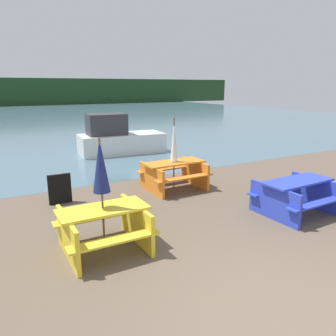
{
  "coord_description": "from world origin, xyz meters",
  "views": [
    {
      "loc": [
        -2.99,
        -2.33,
        2.85
      ],
      "look_at": [
        0.9,
        4.6,
        0.85
      ],
      "focal_mm": 35.0,
      "sensor_mm": 36.0,
      "label": 1
    }
  ],
  "objects": [
    {
      "name": "ground_plane",
      "position": [
        0.0,
        0.0,
        0.0
      ],
      "size": [
        60.0,
        60.0,
        0.0
      ],
      "primitive_type": "plane",
      "color": "brown"
    },
    {
      "name": "water",
      "position": [
        0.0,
        31.79,
        -0.0
      ],
      "size": [
        60.0,
        50.0,
        0.0
      ],
      "color": "slate",
      "rests_on": "ground_plane"
    },
    {
      "name": "far_treeline",
      "position": [
        0.0,
        51.79,
        2.0
      ],
      "size": [
        80.0,
        1.6,
        4.0
      ],
      "color": "#1E3D1E",
      "rests_on": "water"
    },
    {
      "name": "picnic_table_blue",
      "position": [
        3.02,
        2.41,
        0.47
      ],
      "size": [
        1.72,
        1.42,
        0.79
      ],
      "rotation": [
        0.0,
        0.0,
        0.02
      ],
      "color": "blue",
      "rests_on": "ground_plane"
    },
    {
      "name": "picnic_table_yellow",
      "position": [
        -1.36,
        2.87,
        0.46
      ],
      "size": [
        1.54,
        1.38,
        0.79
      ],
      "rotation": [
        0.0,
        0.0,
        -0.0
      ],
      "color": "yellow",
      "rests_on": "ground_plane"
    },
    {
      "name": "picnic_table_orange",
      "position": [
        1.53,
        5.37,
        0.47
      ],
      "size": [
        1.71,
        1.39,
        0.79
      ],
      "rotation": [
        0.0,
        0.0,
        0.01
      ],
      "color": "orange",
      "rests_on": "ground_plane"
    },
    {
      "name": "umbrella_white",
      "position": [
        1.53,
        5.37,
        1.39
      ],
      "size": [
        0.2,
        0.2,
        2.02
      ],
      "color": "brown",
      "rests_on": "ground_plane"
    },
    {
      "name": "umbrella_navy",
      "position": [
        -1.36,
        2.87,
        1.53
      ],
      "size": [
        0.3,
        0.3,
        2.02
      ],
      "color": "brown",
      "rests_on": "ground_plane"
    },
    {
      "name": "boat",
      "position": [
        2.0,
        10.93,
        0.63
      ],
      "size": [
        3.7,
        1.79,
        1.72
      ],
      "rotation": [
        0.0,
        0.0,
        -0.07
      ],
      "color": "silver",
      "rests_on": "water"
    },
    {
      "name": "signboard",
      "position": [
        -1.55,
        5.7,
        0.38
      ],
      "size": [
        0.55,
        0.08,
        0.75
      ],
      "color": "black",
      "rests_on": "ground_plane"
    }
  ]
}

